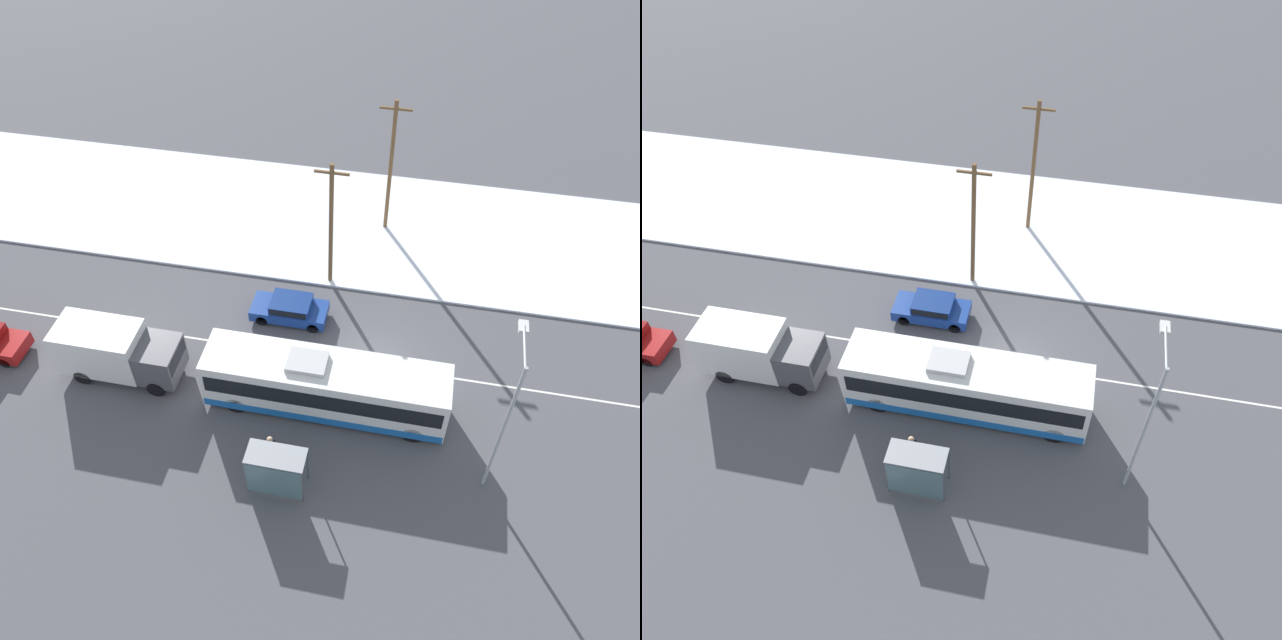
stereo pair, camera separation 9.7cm
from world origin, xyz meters
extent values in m
plane|color=#4C4C51|center=(0.00, 0.00, 0.00)|extent=(120.00, 120.00, 0.00)
cube|color=silver|center=(0.00, 11.20, 0.06)|extent=(80.00, 11.76, 0.12)
cube|color=silver|center=(0.00, 0.00, 0.00)|extent=(60.00, 0.12, 0.00)
cube|color=white|center=(-1.88, -2.87, 1.61)|extent=(11.39, 2.55, 2.67)
cube|color=black|center=(-1.88, -2.87, 1.93)|extent=(10.93, 2.57, 1.01)
cube|color=blue|center=(-1.88, -2.87, 0.52)|extent=(11.28, 2.57, 0.48)
cube|color=#B2B2B2|center=(-2.74, -2.87, 3.06)|extent=(1.80, 1.40, 0.24)
cylinder|color=black|center=(2.41, -4.01, 0.50)|extent=(1.00, 0.28, 1.00)
cylinder|color=black|center=(2.41, -1.74, 0.50)|extent=(1.00, 0.28, 1.00)
cylinder|color=black|center=(-5.98, -4.01, 0.50)|extent=(1.00, 0.28, 1.00)
cylinder|color=black|center=(-5.98, -1.74, 0.50)|extent=(1.00, 0.28, 1.00)
cube|color=silver|center=(-13.07, -2.85, 1.74)|extent=(4.10, 2.30, 2.48)
cube|color=#4C4C51|center=(-10.07, -2.85, 1.46)|extent=(1.90, 2.18, 1.94)
cube|color=black|center=(-9.14, -2.85, 1.85)|extent=(0.06, 1.96, 0.85)
cylinder|color=black|center=(-10.07, -3.87, 0.45)|extent=(0.90, 0.26, 0.90)
cylinder|color=black|center=(-10.07, -1.83, 0.45)|extent=(0.90, 0.26, 0.90)
cylinder|color=black|center=(-13.89, -3.87, 0.45)|extent=(0.90, 0.26, 0.90)
cylinder|color=black|center=(-13.89, -1.83, 0.45)|extent=(0.90, 0.26, 0.90)
cube|color=navy|center=(-4.91, 2.49, 0.53)|extent=(4.10, 1.80, 0.62)
cube|color=navy|center=(-4.81, 2.49, 1.08)|extent=(2.13, 1.66, 0.48)
cube|color=black|center=(-4.81, 2.49, 1.09)|extent=(1.96, 1.69, 0.38)
cylinder|color=black|center=(-6.26, 1.70, 0.32)|extent=(0.64, 0.22, 0.64)
cylinder|color=black|center=(-6.26, 3.28, 0.32)|extent=(0.64, 0.22, 0.64)
cylinder|color=black|center=(-3.46, 1.70, 0.32)|extent=(0.64, 0.22, 0.64)
cylinder|color=black|center=(-3.46, 3.28, 0.32)|extent=(0.64, 0.22, 0.64)
cylinder|color=black|center=(-18.30, -3.70, 0.32)|extent=(0.64, 0.22, 0.64)
cylinder|color=black|center=(-18.30, -2.12, 0.32)|extent=(0.64, 0.22, 0.64)
cylinder|color=#23232D|center=(-3.79, -6.29, 0.40)|extent=(0.12, 0.12, 0.81)
cylinder|color=#23232D|center=(-3.55, -6.29, 0.40)|extent=(0.12, 0.12, 0.81)
cube|color=black|center=(-3.67, -6.29, 1.14)|extent=(0.42, 0.23, 0.67)
sphere|color=tan|center=(-3.67, -6.29, 1.61)|extent=(0.28, 0.28, 0.28)
cylinder|color=black|center=(-3.93, -6.29, 1.10)|extent=(0.11, 0.11, 0.63)
cylinder|color=black|center=(-3.41, -6.29, 1.10)|extent=(0.11, 0.11, 0.63)
cube|color=gray|center=(-3.08, -7.43, 2.37)|extent=(2.50, 1.20, 0.06)
cube|color=slate|center=(-3.08, -8.01, 1.20)|extent=(2.40, 0.04, 2.16)
cylinder|color=#474C51|center=(-4.29, -6.87, 1.17)|extent=(0.08, 0.08, 2.34)
cylinder|color=#474C51|center=(-1.87, -6.87, 1.17)|extent=(0.08, 0.08, 2.34)
cylinder|color=#474C51|center=(-4.29, -7.99, 1.17)|extent=(0.08, 0.08, 2.34)
cylinder|color=#474C51|center=(-1.87, -7.99, 1.17)|extent=(0.08, 0.08, 2.34)
cylinder|color=#9EA3A8|center=(5.68, -5.62, 4.01)|extent=(0.14, 0.14, 8.01)
cylinder|color=#9EA3A8|center=(5.68, -4.53, 7.86)|extent=(0.10, 2.17, 0.10)
cube|color=silver|center=(5.68, -3.45, 7.79)|extent=(0.36, 0.60, 0.16)
cylinder|color=brown|center=(-3.29, 5.78, 3.92)|extent=(0.24, 0.24, 7.84)
cube|color=brown|center=(-3.29, 5.78, 7.34)|extent=(1.80, 0.12, 0.12)
cylinder|color=brown|center=(-0.80, 11.35, 4.31)|extent=(0.24, 0.24, 8.61)
cube|color=brown|center=(-0.80, 11.35, 8.11)|extent=(1.80, 0.12, 0.12)
camera|label=1|loc=(1.37, -20.30, 24.73)|focal=35.00mm
camera|label=2|loc=(1.46, -20.29, 24.73)|focal=35.00mm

